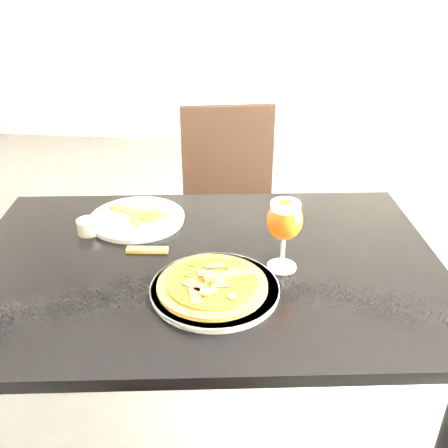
# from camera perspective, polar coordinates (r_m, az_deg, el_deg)

# --- Properties ---
(ground) EXTENTS (6.00, 6.00, 0.00)m
(ground) POSITION_cam_1_polar(r_m,az_deg,el_deg) (1.86, 2.72, -21.95)
(ground) COLOR #59585B
(ground) RESTS_ON ground
(dining_table) EXTENTS (1.29, 0.95, 0.75)m
(dining_table) POSITION_cam_1_polar(r_m,az_deg,el_deg) (1.32, -2.19, -7.50)
(dining_table) COLOR black
(dining_table) RESTS_ON ground
(chair_far) EXTENTS (0.49, 0.49, 0.89)m
(chair_far) POSITION_cam_1_polar(r_m,az_deg,el_deg) (2.12, 0.74, 1.97)
(chair_far) COLOR black
(chair_far) RESTS_ON ground
(plate_main) EXTENTS (0.35, 0.35, 0.02)m
(plate_main) POSITION_cam_1_polar(r_m,az_deg,el_deg) (1.15, -1.06, -7.48)
(plate_main) COLOR silver
(plate_main) RESTS_ON dining_table
(pizza) EXTENTS (0.25, 0.25, 0.03)m
(pizza) POSITION_cam_1_polar(r_m,az_deg,el_deg) (1.14, -1.28, -6.85)
(pizza) COLOR #A27627
(pizza) RESTS_ON plate_main
(plate_second) EXTENTS (0.35, 0.35, 0.01)m
(plate_second) POSITION_cam_1_polar(r_m,az_deg,el_deg) (1.47, -9.90, 0.61)
(plate_second) COLOR silver
(plate_second) RESTS_ON dining_table
(crust_scraps) EXTENTS (0.20, 0.14, 0.01)m
(crust_scraps) POSITION_cam_1_polar(r_m,az_deg,el_deg) (1.46, -9.25, 1.01)
(crust_scraps) COLOR #A27627
(crust_scraps) RESTS_ON plate_second
(loose_crust) EXTENTS (0.11, 0.03, 0.01)m
(loose_crust) POSITION_cam_1_polar(r_m,az_deg,el_deg) (1.32, -8.77, -2.93)
(loose_crust) COLOR #A27627
(loose_crust) RESTS_ON dining_table
(sauce_cup) EXTENTS (0.06, 0.06, 0.04)m
(sauce_cup) POSITION_cam_1_polar(r_m,az_deg,el_deg) (1.43, -15.25, -0.21)
(sauce_cup) COLOR #B7B7A5
(sauce_cup) RESTS_ON dining_table
(beer_glass) EXTENTS (0.09, 0.09, 0.18)m
(beer_glass) POSITION_cam_1_polar(r_m,az_deg,el_deg) (1.18, 6.94, 0.39)
(beer_glass) COLOR silver
(beer_glass) RESTS_ON dining_table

